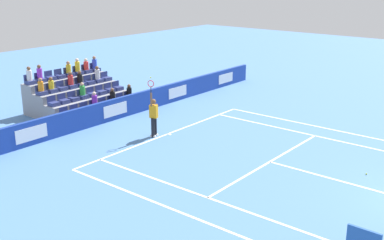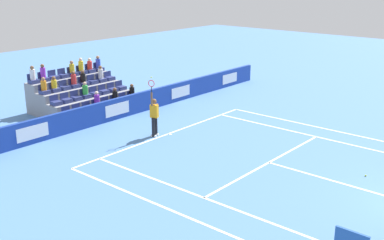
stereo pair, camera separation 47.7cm
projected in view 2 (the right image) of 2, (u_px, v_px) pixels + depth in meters
name	position (u px, v px, depth m)	size (l,w,h in m)	color
line_baseline	(168.00, 134.00, 22.55)	(10.97, 0.10, 0.01)	white
line_service	(269.00, 162.00, 19.16)	(8.23, 0.10, 0.01)	white
line_centre_service	(346.00, 184.00, 17.18)	(0.10, 6.40, 0.01)	white
line_singles_sideline_left	(215.00, 202.00, 15.88)	(0.10, 11.89, 0.01)	white
line_singles_sideline_right	(325.00, 139.00, 21.87)	(0.10, 11.89, 0.01)	white
line_doubles_sideline_left	(188.00, 217.00, 14.88)	(0.10, 11.89, 0.01)	white
line_doubles_sideline_right	(338.00, 131.00, 22.87)	(0.10, 11.89, 0.01)	white
line_centre_mark	(170.00, 134.00, 22.49)	(0.10, 0.20, 0.01)	white
sponsor_barrier	(116.00, 109.00, 24.67)	(24.46, 0.22, 1.09)	#193899
tennis_player	(154.00, 115.00, 21.97)	(0.54, 0.43, 2.85)	black
stadium_stand	(81.00, 97.00, 26.45)	(4.96, 3.80, 2.62)	gray
loose_tennis_ball	(366.00, 176.00, 17.86)	(0.07, 0.07, 0.07)	#D1E533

